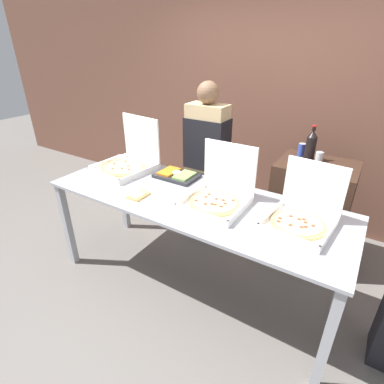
{
  "coord_description": "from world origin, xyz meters",
  "views": [
    {
      "loc": [
        1.13,
        -1.78,
        2.02
      ],
      "look_at": [
        0.0,
        0.0,
        0.95
      ],
      "focal_mm": 28.0,
      "sensor_mm": 36.0,
      "label": 1
    }
  ],
  "objects": [
    {
      "name": "pizza_box_far_left",
      "position": [
        0.84,
        0.06,
        0.97
      ],
      "size": [
        0.45,
        0.46,
        0.41
      ],
      "rotation": [
        0.0,
        0.0,
        -0.1
      ],
      "color": "white",
      "rests_on": "buffet_table"
    },
    {
      "name": "sideboard_podium",
      "position": [
        0.74,
        0.97,
        0.51
      ],
      "size": [
        0.69,
        0.57,
        1.02
      ],
      "color": "#382319",
      "rests_on": "ground_plane"
    },
    {
      "name": "pizza_box_near_right",
      "position": [
        0.22,
        0.03,
        0.98
      ],
      "size": [
        0.44,
        0.46,
        0.44
      ],
      "rotation": [
        0.0,
        0.0,
        0.0
      ],
      "color": "white",
      "rests_on": "buffet_table"
    },
    {
      "name": "veggie_tray",
      "position": [
        -0.33,
        0.26,
        0.92
      ],
      "size": [
        0.38,
        0.26,
        0.05
      ],
      "color": "#28282D",
      "rests_on": "buffet_table"
    },
    {
      "name": "paper_plate_front_right",
      "position": [
        -0.37,
        -0.22,
        0.91
      ],
      "size": [
        0.25,
        0.25,
        0.03
      ],
      "color": "white",
      "rests_on": "buffet_table"
    },
    {
      "name": "soda_can_colored",
      "position": [
        0.55,
        1.1,
        1.08
      ],
      "size": [
        0.07,
        0.07,
        0.12
      ],
      "color": "#334CB2",
      "rests_on": "sideboard_podium"
    },
    {
      "name": "brick_wall_behind",
      "position": [
        0.0,
        1.7,
        1.4
      ],
      "size": [
        10.0,
        0.06,
        2.8
      ],
      "color": "brown",
      "rests_on": "ground_plane"
    },
    {
      "name": "soda_can_silver",
      "position": [
        0.74,
        0.93,
        1.08
      ],
      "size": [
        0.07,
        0.07,
        0.12
      ],
      "color": "silver",
      "rests_on": "sideboard_podium"
    },
    {
      "name": "pizza_box_far_right",
      "position": [
        -0.84,
        0.18,
        0.98
      ],
      "size": [
        0.54,
        0.55,
        0.48
      ],
      "rotation": [
        0.0,
        0.0,
        -0.12
      ],
      "color": "white",
      "rests_on": "buffet_table"
    },
    {
      "name": "buffet_table",
      "position": [
        0.0,
        0.0,
        0.8
      ],
      "size": [
        2.45,
        0.87,
        0.9
      ],
      "color": "#A8AAB2",
      "rests_on": "ground_plane"
    },
    {
      "name": "person_server_vest",
      "position": [
        -0.3,
        0.76,
        0.95
      ],
      "size": [
        0.42,
        0.24,
        1.69
      ],
      "rotation": [
        0.0,
        0.0,
        3.14
      ],
      "color": "slate",
      "rests_on": "ground_plane"
    },
    {
      "name": "soda_bottle",
      "position": [
        0.64,
        1.02,
        1.17
      ],
      "size": [
        0.09,
        0.09,
        0.33
      ],
      "color": "black",
      "rests_on": "sideboard_podium"
    },
    {
      "name": "ground_plane",
      "position": [
        0.0,
        0.0,
        0.0
      ],
      "size": [
        16.0,
        16.0,
        0.0
      ],
      "primitive_type": "plane",
      "color": "slate"
    }
  ]
}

